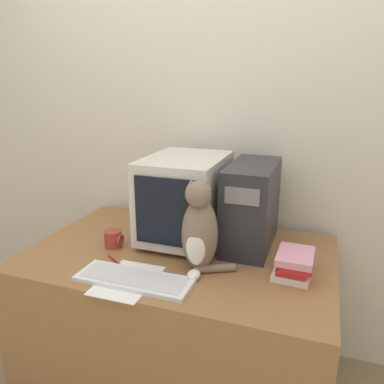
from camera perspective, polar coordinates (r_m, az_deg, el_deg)
wall_back at (r=2.10m, az=3.05°, el=9.32°), size 7.00×0.05×2.50m
desk at (r=1.97m, az=-1.89°, el=-18.88°), size 1.40×0.89×0.75m
crt_monitor at (r=1.83m, az=-1.06°, el=-0.89°), size 0.36×0.48×0.42m
computer_tower at (r=1.80m, az=9.02°, el=-2.01°), size 0.21×0.45×0.40m
keyboard at (r=1.55m, az=-8.83°, el=-13.01°), size 0.47×0.16×0.02m
cat at (r=1.55m, az=1.17°, el=-5.99°), size 0.24×0.22×0.40m
book_stack at (r=1.60m, az=15.33°, el=-10.59°), size 0.16×0.19×0.11m
pen at (r=1.71m, az=-11.52°, el=-10.32°), size 0.13×0.08×0.01m
paper_sheet at (r=1.56m, az=-9.79°, el=-13.09°), size 0.21×0.30×0.00m
mug at (r=1.84m, az=-11.87°, el=-7.00°), size 0.09×0.08×0.08m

